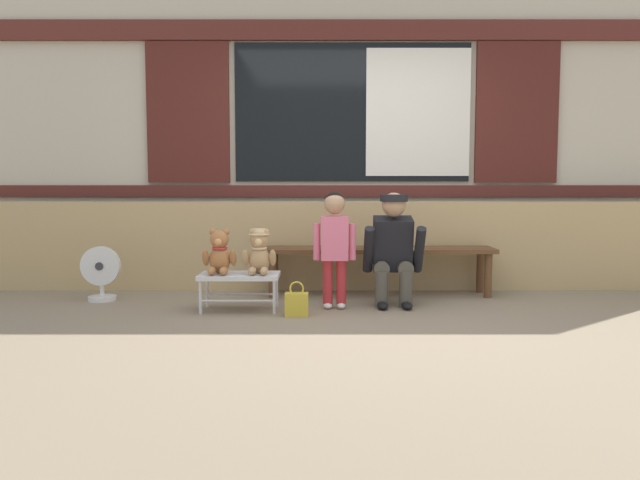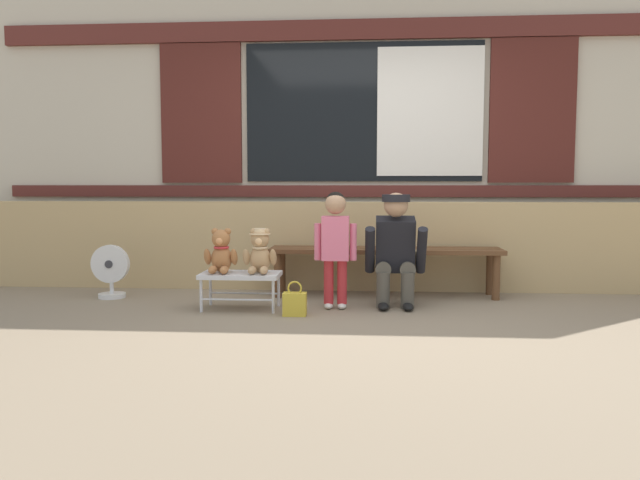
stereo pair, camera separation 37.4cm
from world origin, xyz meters
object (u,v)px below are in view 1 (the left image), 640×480
child_standing (337,237)px  floor_fan (104,274)px  wooden_bench_long (381,255)px  small_display_bench (242,278)px  teddy_bear_plain (222,253)px  adult_crouching (396,249)px  handbag_on_ground (299,304)px  teddy_bear_with_hat (262,252)px

child_standing → floor_fan: (-2.03, 0.33, -0.35)m
wooden_bench_long → child_standing: 0.78m
small_display_bench → teddy_bear_plain: bearing=179.5°
wooden_bench_long → adult_crouching: bearing=-81.2°
small_display_bench → floor_fan: floor_fan is taller
child_standing → floor_fan: size_ratio=2.00×
small_display_bench → handbag_on_ground: 0.55m
small_display_bench → adult_crouching: bearing=9.3°
adult_crouching → floor_fan: adult_crouching is taller
small_display_bench → handbag_on_ground: bearing=-25.4°
wooden_bench_long → adult_crouching: size_ratio=2.21×
teddy_bear_with_hat → adult_crouching: 1.13m
adult_crouching → small_display_bench: bearing=-170.7°
handbag_on_ground → small_display_bench: bearing=154.6°
child_standing → adult_crouching: bearing=13.8°
wooden_bench_long → small_display_bench: size_ratio=3.28×
wooden_bench_long → handbag_on_ground: bearing=-127.8°
small_display_bench → floor_fan: 1.33m
wooden_bench_long → child_standing: child_standing is taller
adult_crouching → handbag_on_ground: size_ratio=3.49×
teddy_bear_plain → teddy_bear_with_hat: (0.32, 0.00, 0.01)m
small_display_bench → wooden_bench_long: bearing=30.8°
small_display_bench → adult_crouching: adult_crouching is taller
small_display_bench → teddy_bear_with_hat: 0.26m
teddy_bear_with_hat → floor_fan: (-1.42, 0.41, -0.23)m
teddy_bear_plain → floor_fan: 1.20m
small_display_bench → floor_fan: size_ratio=1.33×
teddy_bear_with_hat → floor_fan: bearing=163.9°
wooden_bench_long → child_standing: (-0.42, -0.62, 0.22)m
adult_crouching → floor_fan: 2.55m
child_standing → adult_crouching: (0.50, 0.12, -0.11)m
teddy_bear_plain → adult_crouching: size_ratio=0.38×
adult_crouching → teddy_bear_plain: bearing=-171.8°
teddy_bear_plain → adult_crouching: (1.43, 0.21, 0.02)m
teddy_bear_plain → small_display_bench: bearing=-0.5°
teddy_bear_with_hat → floor_fan: 1.50m
wooden_bench_long → teddy_bear_plain: (-1.35, -0.71, 0.09)m
teddy_bear_plain → child_standing: size_ratio=0.38×
small_display_bench → teddy_bear_plain: teddy_bear_plain is taller
teddy_bear_plain → floor_fan: size_ratio=0.76×
child_standing → handbag_on_ground: (-0.30, -0.31, -0.50)m
wooden_bench_long → teddy_bear_with_hat: (-1.03, -0.71, 0.10)m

